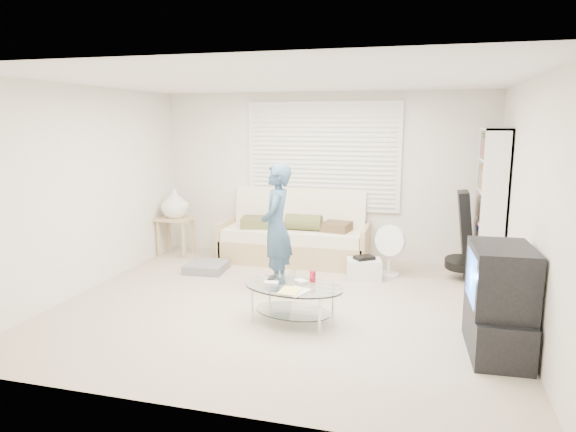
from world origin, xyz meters
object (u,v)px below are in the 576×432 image
(tv_unit, at_px, (499,302))
(bookshelf, at_px, (490,206))
(futon_sofa, at_px, (295,238))
(coffee_table, at_px, (293,293))

(tv_unit, bearing_deg, bookshelf, 86.81)
(futon_sofa, relative_size, coffee_table, 1.88)
(futon_sofa, height_order, coffee_table, futon_sofa)
(bookshelf, relative_size, coffee_table, 1.73)
(futon_sofa, height_order, tv_unit, futon_sofa)
(futon_sofa, xyz_separation_m, bookshelf, (2.66, -0.30, 0.65))
(bookshelf, height_order, tv_unit, bookshelf)
(bookshelf, relative_size, tv_unit, 2.00)
(tv_unit, xyz_separation_m, coffee_table, (-1.96, 0.22, -0.16))
(coffee_table, bearing_deg, tv_unit, -6.33)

